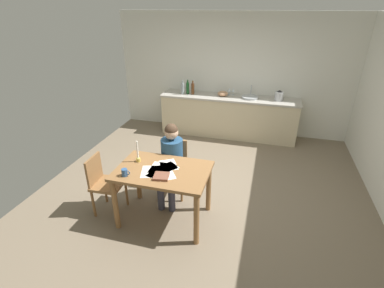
{
  "coord_description": "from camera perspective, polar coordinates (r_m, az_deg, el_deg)",
  "views": [
    {
      "loc": [
        0.82,
        -3.79,
        2.69
      ],
      "look_at": [
        -0.18,
        -0.15,
        0.85
      ],
      "focal_mm": 26.7,
      "sensor_mm": 36.0,
      "label": 1
    }
  ],
  "objects": [
    {
      "name": "ground_plane",
      "position": [
        4.73,
        2.66,
        -8.99
      ],
      "size": [
        5.2,
        5.2,
        0.04
      ],
      "primitive_type": "cube",
      "color": "#7A6B56"
    },
    {
      "name": "dining_table",
      "position": [
        3.77,
        -5.81,
        -6.78
      ],
      "size": [
        1.2,
        0.8,
        0.79
      ],
      "color": "olive",
      "rests_on": "ground"
    },
    {
      "name": "paper_notice",
      "position": [
        3.68,
        -8.43,
        -5.47
      ],
      "size": [
        0.29,
        0.34,
        0.0
      ],
      "primitive_type": "cube",
      "rotation": [
        0.0,
        0.0,
        0.3
      ],
      "color": "white",
      "rests_on": "dining_table"
    },
    {
      "name": "person_seated",
      "position": [
        4.18,
        -4.23,
        -2.89
      ],
      "size": [
        0.34,
        0.61,
        1.19
      ],
      "color": "navy",
      "rests_on": "ground"
    },
    {
      "name": "bottle_wine_red",
      "position": [
        6.43,
        0.15,
        11.02
      ],
      "size": [
        0.07,
        0.07,
        0.3
      ],
      "color": "#593319",
      "rests_on": "kitchen_counter"
    },
    {
      "name": "paper_envelope",
      "position": [
        3.61,
        -5.36,
        -5.97
      ],
      "size": [
        0.34,
        0.36,
        0.0
      ],
      "primitive_type": "cube",
      "rotation": [
        0.0,
        0.0,
        0.6
      ],
      "color": "white",
      "rests_on": "dining_table"
    },
    {
      "name": "paper_receipt",
      "position": [
        3.74,
        -5.25,
        -4.76
      ],
      "size": [
        0.35,
        0.36,
        0.0
      ],
      "primitive_type": "cube",
      "rotation": [
        0.0,
        0.0,
        -0.66
      ],
      "color": "white",
      "rests_on": "dining_table"
    },
    {
      "name": "mixing_bowl",
      "position": [
        6.36,
        6.17,
        9.99
      ],
      "size": [
        0.23,
        0.23,
        0.1
      ],
      "primitive_type": "ellipsoid",
      "color": "tan",
      "rests_on": "kitchen_counter"
    },
    {
      "name": "paper_letter",
      "position": [
        3.64,
        -6.66,
        -5.72
      ],
      "size": [
        0.28,
        0.34,
        0.0
      ],
      "primitive_type": "cube",
      "rotation": [
        0.0,
        0.0,
        -0.25
      ],
      "color": "white",
      "rests_on": "dining_table"
    },
    {
      "name": "paper_bill",
      "position": [
        3.8,
        -4.72,
        -4.2
      ],
      "size": [
        0.33,
        0.36,
        0.0
      ],
      "primitive_type": "cube",
      "rotation": [
        0.0,
        0.0,
        0.55
      ],
      "color": "white",
      "rests_on": "dining_table"
    },
    {
      "name": "kitchen_counter",
      "position": [
        6.48,
        7.23,
        5.58
      ],
      "size": [
        2.99,
        0.64,
        0.9
      ],
      "color": "beige",
      "rests_on": "ground"
    },
    {
      "name": "wall_back",
      "position": [
        6.59,
        8.15,
        13.56
      ],
      "size": [
        5.2,
        0.12,
        2.6
      ],
      "primitive_type": "cube",
      "color": "silver",
      "rests_on": "ground"
    },
    {
      "name": "wine_glass_by_kettle",
      "position": [
        6.46,
        7.43,
        10.69
      ],
      "size": [
        0.07,
        0.07,
        0.15
      ],
      "color": "silver",
      "rests_on": "kitchen_counter"
    },
    {
      "name": "coffee_mug",
      "position": [
        3.63,
        -13.28,
        -5.55
      ],
      "size": [
        0.11,
        0.07,
        0.09
      ],
      "color": "#33598C",
      "rests_on": "dining_table"
    },
    {
      "name": "chair_at_table",
      "position": [
        4.4,
        -3.62,
        -4.3
      ],
      "size": [
        0.43,
        0.43,
        0.86
      ],
      "color": "olive",
      "rests_on": "ground"
    },
    {
      "name": "candlestick",
      "position": [
        3.9,
        -10.74,
        -2.32
      ],
      "size": [
        0.06,
        0.06,
        0.3
      ],
      "color": "gold",
      "rests_on": "dining_table"
    },
    {
      "name": "stovetop_kettle",
      "position": [
        6.27,
        17.0,
        9.2
      ],
      "size": [
        0.18,
        0.18,
        0.22
      ],
      "color": "#B7BABF",
      "rests_on": "kitchen_counter"
    },
    {
      "name": "sink_unit",
      "position": [
        6.3,
        11.51,
        9.18
      ],
      "size": [
        0.36,
        0.36,
        0.24
      ],
      "color": "#B2B7BC",
      "rests_on": "kitchen_counter"
    },
    {
      "name": "bottle_oil",
      "position": [
        6.45,
        -1.87,
        11.05
      ],
      "size": [
        0.07,
        0.07,
        0.31
      ],
      "color": "#8C999E",
      "rests_on": "kitchen_counter"
    },
    {
      "name": "bottle_vinegar",
      "position": [
        6.47,
        -0.87,
        11.15
      ],
      "size": [
        0.07,
        0.07,
        0.31
      ],
      "color": "#194C23",
      "rests_on": "kitchen_counter"
    },
    {
      "name": "chair_side_empty",
      "position": [
        4.18,
        -17.18,
        -7.28
      ],
      "size": [
        0.42,
        0.42,
        0.86
      ],
      "color": "olive",
      "rests_on": "ground"
    },
    {
      "name": "wine_glass_near_sink",
      "position": [
        6.45,
        8.25,
        10.61
      ],
      "size": [
        0.07,
        0.07,
        0.15
      ],
      "color": "silver",
      "rests_on": "kitchen_counter"
    },
    {
      "name": "book_magazine",
      "position": [
        3.54,
        -6.14,
        -6.44
      ],
      "size": [
        0.21,
        0.21,
        0.03
      ],
      "primitive_type": "cube",
      "rotation": [
        0.0,
        0.0,
        0.16
      ],
      "color": "brown",
      "rests_on": "dining_table"
    },
    {
      "name": "paper_flyer",
      "position": [
        3.75,
        -6.7,
        -4.73
      ],
      "size": [
        0.23,
        0.31,
        0.0
      ],
      "primitive_type": "cube",
      "rotation": [
        0.0,
        0.0,
        0.06
      ],
      "color": "white",
      "rests_on": "dining_table"
    }
  ]
}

